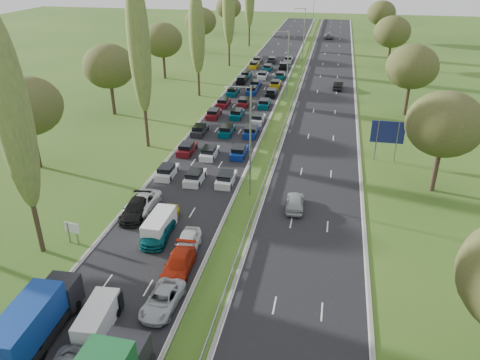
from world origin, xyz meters
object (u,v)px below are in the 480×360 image
Objects in this scene: white_van_rear at (160,224)px; white_van_front at (99,316)px; near_car_2 at (142,202)px; info_sign at (72,230)px; direction_sign at (388,134)px; near_car_3 at (136,209)px; blue_lorry at (37,320)px.

white_van_front is at bearing -89.21° from white_van_rear.
near_car_2 is 8.03m from info_sign.
near_car_2 is at bearing 131.16° from white_van_rear.
direction_sign is (28.80, 24.69, 2.20)m from info_sign.
white_van_rear is at bearing -39.92° from near_car_3.
info_sign is (-3.71, -7.09, 0.62)m from near_car_2.
near_car_2 is 1.46m from near_car_3.
blue_lorry is 11.92m from info_sign.
blue_lorry is 1.74× the size of white_van_rear.
near_car_3 is at bearing -92.86° from near_car_2.
white_van_front is 2.19× the size of info_sign.
direction_sign is (21.62, 33.98, 2.62)m from white_van_front.
white_van_rear is (3.50, -2.45, 0.19)m from near_car_3.
info_sign is at bearing 123.18° from white_van_front.
blue_lorry reaches higher than near_car_3.
near_car_3 is 1.02× the size of direction_sign.
white_van_front is 40.36m from direction_sign.
near_car_3 is at bearing 57.54° from info_sign.
info_sign is at bearing -139.40° from direction_sign.
direction_sign is at bearing 53.02° from white_van_front.
near_car_2 is 2.50× the size of info_sign.
white_van_front is at bearing -75.92° from near_car_2.
white_van_front is (3.34, 1.98, -0.87)m from blue_lorry.
near_car_3 is 1.12× the size of white_van_rear.
blue_lorry is 1.79× the size of white_van_front.
info_sign is (-7.18, 9.30, 0.42)m from white_van_front.
near_car_2 is 1.01× the size of direction_sign.
white_van_front reaches higher than near_car_2.
near_car_3 is 4.27m from white_van_rear.
blue_lorry is 3.98m from white_van_front.
near_car_3 is 0.64× the size of blue_lorry.
direction_sign reaches higher than near_car_2.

